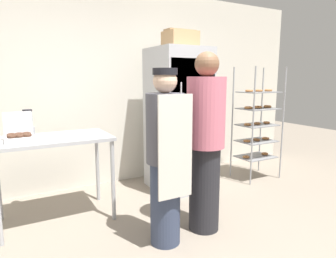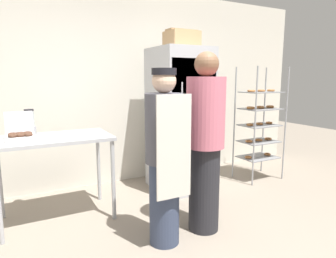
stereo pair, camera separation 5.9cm
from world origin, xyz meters
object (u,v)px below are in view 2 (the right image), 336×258
object	(u,v)px
refrigerator	(179,120)
person_customer	(205,142)
baking_rack	(260,124)
cardboard_storage_box	(182,39)
person_baker	(164,156)
donut_box	(20,136)
blender_pitcher	(30,124)

from	to	relation	value
refrigerator	person_customer	distance (m)	1.18
baking_rack	cardboard_storage_box	distance (m)	1.73
cardboard_storage_box	person_baker	distance (m)	1.84
donut_box	person_customer	size ratio (longest dim) A/B	0.16
baking_rack	blender_pitcher	xyz separation A→B (m)	(-3.12, 0.25, 0.19)
donut_box	blender_pitcher	distance (m)	0.32
baking_rack	donut_box	bearing A→B (deg)	-179.22
refrigerator	cardboard_storage_box	bearing A→B (deg)	-82.97
cardboard_storage_box	blender_pitcher	bearing A→B (deg)	177.41
cardboard_storage_box	person_customer	distance (m)	1.60
refrigerator	blender_pitcher	world-z (taller)	refrigerator
blender_pitcher	person_customer	bearing A→B (deg)	-38.44
cardboard_storage_box	donut_box	bearing A→B (deg)	-173.89
baking_rack	donut_box	xyz separation A→B (m)	(-3.22, -0.04, 0.12)
baking_rack	person_customer	size ratio (longest dim) A/B	0.95
person_baker	person_customer	size ratio (longest dim) A/B	0.91
refrigerator	cardboard_storage_box	xyz separation A→B (m)	(0.00, -0.03, 1.06)
cardboard_storage_box	refrigerator	bearing A→B (deg)	97.03
refrigerator	donut_box	distance (m)	1.96
refrigerator	person_customer	world-z (taller)	refrigerator
refrigerator	baking_rack	distance (m)	1.29
refrigerator	donut_box	world-z (taller)	refrigerator
blender_pitcher	person_baker	bearing A→B (deg)	-50.40
person_baker	cardboard_storage_box	bearing A→B (deg)	53.71
refrigerator	blender_pitcher	size ratio (longest dim) A/B	6.86
person_baker	person_customer	bearing A→B (deg)	5.73
refrigerator	blender_pitcher	bearing A→B (deg)	178.49
donut_box	cardboard_storage_box	xyz separation A→B (m)	(1.95, 0.21, 1.05)
baking_rack	blender_pitcher	distance (m)	3.13
refrigerator	cardboard_storage_box	world-z (taller)	cardboard_storage_box
refrigerator	baking_rack	xyz separation A→B (m)	(1.27, -0.20, -0.11)
refrigerator	baking_rack	size ratio (longest dim) A/B	1.14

